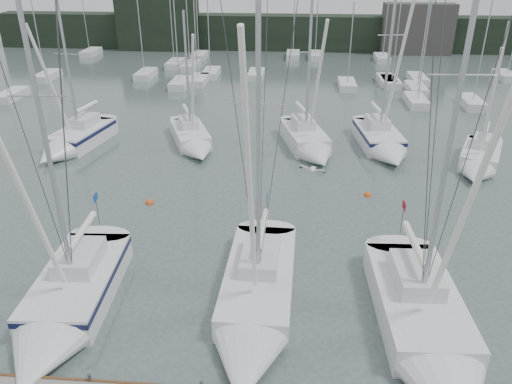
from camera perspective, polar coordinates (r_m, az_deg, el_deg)
ground at (r=21.70m, az=1.17°, el=-14.61°), size 160.00×160.00×0.00m
far_treeline at (r=79.25m, az=4.15°, el=17.73°), size 90.00×4.00×5.00m
far_building_left at (r=79.84m, az=-11.15°, el=18.48°), size 12.00×3.00×8.00m
far_building_right at (r=79.00m, az=17.94°, el=17.30°), size 10.00×3.00×7.00m
mast_forest at (r=61.48m, az=2.96°, el=13.34°), size 59.39×28.08×14.77m
sailboat_near_left at (r=22.73m, az=-21.10°, el=-12.44°), size 3.59×9.93×15.76m
sailboat_near_center at (r=21.29m, az=-0.26°, el=-13.69°), size 3.27×11.15×15.18m
sailboat_near_right at (r=21.07m, az=19.29°, el=-15.63°), size 3.68×10.87×17.63m
sailboat_mid_a at (r=41.14m, az=-20.29°, el=5.39°), size 4.23×8.71×11.87m
sailboat_mid_b at (r=39.30m, az=-7.15°, el=5.73°), size 5.14×8.22×10.89m
sailboat_mid_c at (r=38.42m, az=6.13°, el=5.44°), size 4.70×8.75×12.18m
sailboat_mid_d at (r=39.53m, az=14.31°, el=5.41°), size 3.87×8.68×14.22m
sailboat_mid_e at (r=38.42m, az=24.09°, el=3.10°), size 5.06×7.63×10.73m
buoy_b at (r=32.41m, az=12.63°, el=-0.39°), size 0.48×0.48×0.48m
buoy_c at (r=31.37m, az=-12.05°, el=-1.26°), size 0.51×0.51×0.51m
seagull at (r=17.49m, az=6.49°, el=2.60°), size 0.87×0.48×0.18m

